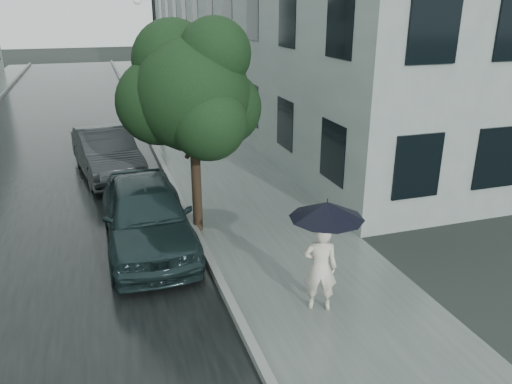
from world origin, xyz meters
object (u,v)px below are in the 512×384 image
object	(u,v)px
street_tree	(191,92)
car_near	(146,214)
pedestrian	(320,268)
car_far	(107,153)
lamp_post	(153,62)

from	to	relation	value
street_tree	car_near	distance (m)	2.83
street_tree	pedestrian	bearing A→B (deg)	-71.41
pedestrian	car_near	distance (m)	4.21
car_near	car_far	bearing A→B (deg)	96.57
lamp_post	car_near	world-z (taller)	lamp_post
street_tree	car_far	size ratio (longest dim) A/B	1.10
car_near	street_tree	bearing A→B (deg)	27.60
pedestrian	lamp_post	size ratio (longest dim) A/B	0.30
street_tree	lamp_post	world-z (taller)	lamp_post
car_far	car_near	bearing A→B (deg)	-92.05
lamp_post	car_far	xyz separation A→B (m)	(-2.03, -3.60, -2.31)
lamp_post	car_near	size ratio (longest dim) A/B	1.18
car_far	lamp_post	bearing A→B (deg)	51.92
car_far	pedestrian	bearing A→B (deg)	-78.57
street_tree	lamp_post	size ratio (longest dim) A/B	0.91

